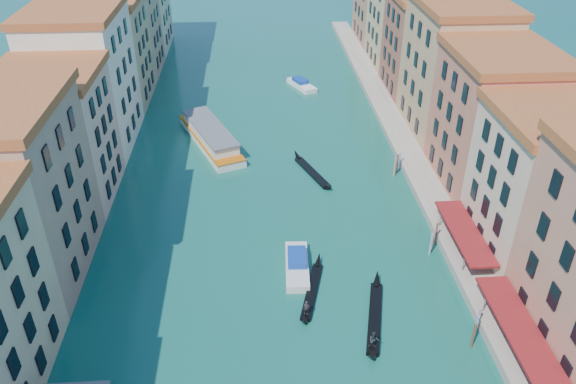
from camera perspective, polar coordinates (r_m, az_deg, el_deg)
name	(u,v)px	position (r m, az deg, el deg)	size (l,w,h in m)	color
left_bank_palazzos	(75,99)	(85.12, -20.79, 8.80)	(12.80, 128.40, 21.00)	beige
right_bank_palazzos	(465,88)	(87.39, 17.58, 10.00)	(12.80, 128.40, 21.00)	#A14536
quay	(405,146)	(88.60, 11.77, 4.56)	(4.00, 140.00, 1.00)	gray
restaurant_awnings	(525,338)	(55.34, 22.95, -13.50)	(3.20, 44.55, 3.12)	maroon
mooring_poles_right	(466,308)	(59.01, 17.61, -11.15)	(1.44, 54.24, 3.20)	brown
vaporetto_far	(210,136)	(89.09, -7.89, 5.68)	(11.28, 19.69, 2.89)	white
gondola_fore	(312,290)	(59.70, 2.44, -9.91)	(3.72, 11.21, 2.27)	black
gondola_right	(375,317)	(57.20, 8.80, -12.48)	(3.95, 12.67, 2.56)	black
gondola_far	(311,171)	(80.38, 2.39, 2.15)	(5.23, 11.58, 1.71)	black
motorboat_mid	(297,264)	(62.48, 0.92, -7.35)	(2.87, 8.02, 1.64)	silver
motorboat_far	(301,84)	(110.66, 1.36, 10.91)	(5.47, 8.07, 1.61)	white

